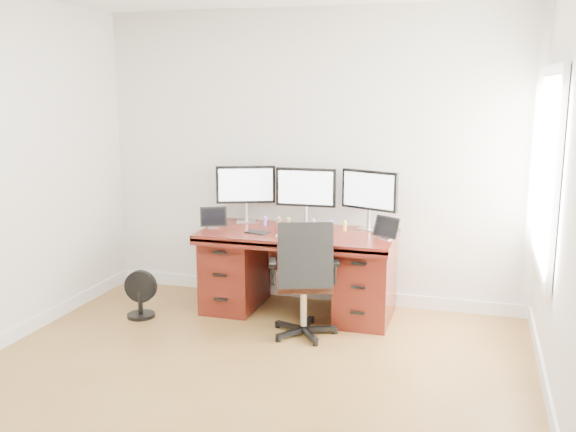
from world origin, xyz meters
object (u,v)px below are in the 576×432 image
(office_chair, at_px, (304,299))
(keyboard, at_px, (292,237))
(floor_fan, at_px, (140,295))
(monitor_center, at_px, (306,189))
(desk, at_px, (299,269))

(office_chair, height_order, keyboard, office_chair)
(floor_fan, xyz_separation_m, monitor_center, (1.30, 0.76, 0.88))
(office_chair, xyz_separation_m, keyboard, (-0.19, 0.29, 0.43))
(desk, height_order, office_chair, office_chair)
(monitor_center, distance_m, keyboard, 0.59)
(office_chair, distance_m, keyboard, 0.56)
(monitor_center, bearing_deg, office_chair, -78.38)
(floor_fan, height_order, monitor_center, monitor_center)
(floor_fan, height_order, keyboard, keyboard)
(office_chair, distance_m, monitor_center, 1.11)
(desk, bearing_deg, keyboard, -88.04)
(desk, relative_size, keyboard, 6.60)
(monitor_center, bearing_deg, desk, -92.56)
(office_chair, bearing_deg, keyboard, 104.49)
(desk, xyz_separation_m, keyboard, (0.01, -0.25, 0.36))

